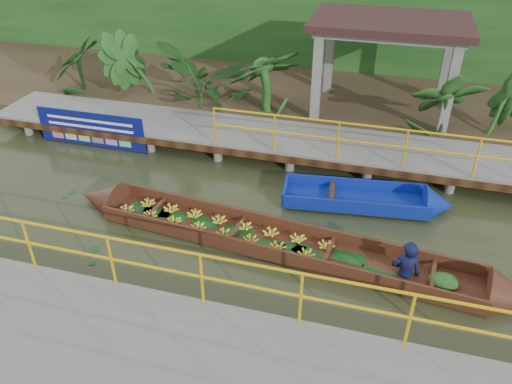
# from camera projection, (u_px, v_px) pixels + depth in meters

# --- Properties ---
(ground) EXTENTS (80.00, 80.00, 0.00)m
(ground) POSITION_uv_depth(u_px,v_px,m) (220.00, 221.00, 11.20)
(ground) COLOR #2B3018
(ground) RESTS_ON ground
(land_strip) EXTENTS (30.00, 8.00, 0.45)m
(land_strip) POSITION_uv_depth(u_px,v_px,m) (291.00, 93.00, 17.17)
(land_strip) COLOR #35281A
(land_strip) RESTS_ON ground
(far_dock) EXTENTS (16.00, 2.06, 1.66)m
(far_dock) POSITION_uv_depth(u_px,v_px,m) (261.00, 137.00, 13.72)
(far_dock) COLOR slate
(far_dock) RESTS_ON ground
(near_dock) EXTENTS (18.00, 2.40, 1.73)m
(near_dock) POSITION_uv_depth(u_px,v_px,m) (190.00, 375.00, 7.40)
(near_dock) COLOR slate
(near_dock) RESTS_ON ground
(pavilion) EXTENTS (4.40, 3.00, 3.00)m
(pavilion) POSITION_uv_depth(u_px,v_px,m) (390.00, 32.00, 14.11)
(pavilion) COLOR slate
(pavilion) RESTS_ON ground
(foliage_backdrop) EXTENTS (30.00, 0.80, 4.00)m
(foliage_backdrop) POSITION_uv_depth(u_px,v_px,m) (308.00, 23.00, 18.24)
(foliage_backdrop) COLOR #194315
(foliage_backdrop) RESTS_ON ground
(vendor_boat) EXTENTS (10.00, 1.99, 1.99)m
(vendor_boat) POSITION_uv_depth(u_px,v_px,m) (291.00, 242.00, 10.22)
(vendor_boat) COLOR #3C1C10
(vendor_boat) RESTS_ON ground
(moored_blue_boat) EXTENTS (3.98, 1.44, 0.93)m
(moored_blue_boat) POSITION_uv_depth(u_px,v_px,m) (396.00, 202.00, 11.56)
(moored_blue_boat) COLOR navy
(moored_blue_boat) RESTS_ON ground
(blue_banner) EXTENTS (3.27, 0.04, 1.02)m
(blue_banner) POSITION_uv_depth(u_px,v_px,m) (91.00, 129.00, 13.98)
(blue_banner) COLOR navy
(blue_banner) RESTS_ON ground
(tropical_plants) EXTENTS (14.60, 1.60, 2.00)m
(tropical_plants) POSITION_uv_depth(u_px,v_px,m) (260.00, 79.00, 14.84)
(tropical_plants) COLOR #194315
(tropical_plants) RESTS_ON ground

